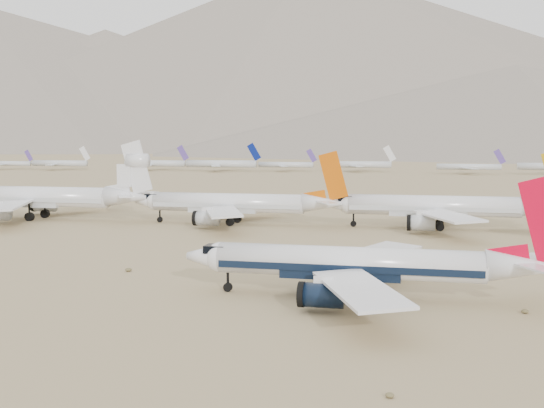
# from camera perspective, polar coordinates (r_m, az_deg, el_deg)

# --- Properties ---
(ground) EXTENTS (7000.00, 7000.00, 0.00)m
(ground) POSITION_cam_1_polar(r_m,az_deg,el_deg) (82.76, 3.37, -8.45)
(ground) COLOR #9C845B
(ground) RESTS_ON ground
(main_airliner) EXTENTS (44.73, 43.69, 15.78)m
(main_airliner) POSITION_cam_1_polar(r_m,az_deg,el_deg) (85.77, 7.73, -5.03)
(main_airliner) COLOR white
(main_airliner) RESTS_ON ground
(row2_gold_tail) EXTENTS (50.10, 49.00, 17.84)m
(row2_gold_tail) POSITION_cam_1_polar(r_m,az_deg,el_deg) (154.84, 14.12, -0.23)
(row2_gold_tail) COLOR white
(row2_gold_tail) RESTS_ON ground
(row2_orange_tail) EXTENTS (48.50, 47.45, 17.30)m
(row2_orange_tail) POSITION_cam_1_polar(r_m,az_deg,el_deg) (158.87, -3.00, 0.02)
(row2_orange_tail) COLOR white
(row2_orange_tail) RESTS_ON ground
(row2_white_trijet) EXTENTS (55.64, 54.38, 19.72)m
(row2_white_trijet) POSITION_cam_1_polar(r_m,az_deg,el_deg) (177.65, -18.68, 0.59)
(row2_white_trijet) COLOR white
(row2_white_trijet) RESTS_ON ground
(distant_storage_row) EXTENTS (658.72, 57.62, 15.32)m
(distant_storage_row) POSITION_cam_1_polar(r_m,az_deg,el_deg) (410.00, 18.78, 3.00)
(distant_storage_row) COLOR silver
(distant_storage_row) RESTS_ON ground
(mountain_range) EXTENTS (7354.00, 3024.00, 470.00)m
(mountain_range) POSITION_cam_1_polar(r_m,az_deg,el_deg) (1736.60, 14.96, 10.90)
(mountain_range) COLOR slate
(mountain_range) RESTS_ON ground
(desert_scrub) EXTENTS (233.60, 121.67, 0.63)m
(desert_scrub) POSITION_cam_1_polar(r_m,az_deg,el_deg) (69.45, -17.31, -11.18)
(desert_scrub) COLOR brown
(desert_scrub) RESTS_ON ground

